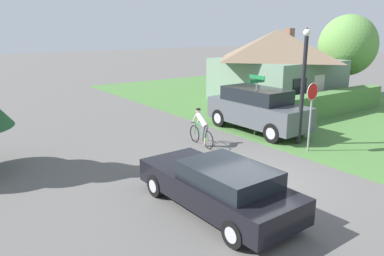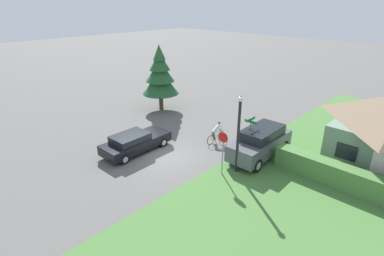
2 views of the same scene
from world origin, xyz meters
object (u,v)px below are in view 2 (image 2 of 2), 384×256
object	(u,v)px
street_name_sign	(250,130)
conifer_tall_near	(160,75)
stop_sign	(223,145)
parked_suv_right	(260,142)
cyclist	(216,133)
sedan_left_lane	(135,142)
street_lamp	(238,131)

from	to	relation	value
street_name_sign	conifer_tall_near	xyz separation A→B (m)	(-10.90, 2.13, 1.34)
stop_sign	street_name_sign	bearing A→B (deg)	-91.54
parked_suv_right	stop_sign	world-z (taller)	stop_sign
cyclist	conifer_tall_near	size ratio (longest dim) A/B	0.30
sedan_left_lane	street_lamp	xyz separation A→B (m)	(6.32, 2.53, 1.91)
sedan_left_lane	parked_suv_right	bearing A→B (deg)	-53.36
parked_suv_right	conifer_tall_near	size ratio (longest dim) A/B	0.85
cyclist	conifer_tall_near	bearing A→B (deg)	81.97
stop_sign	street_name_sign	size ratio (longest dim) A/B	1.00
conifer_tall_near	street_name_sign	bearing A→B (deg)	-11.06
stop_sign	street_lamp	size ratio (longest dim) A/B	0.57
sedan_left_lane	street_lamp	world-z (taller)	street_lamp
cyclist	street_lamp	world-z (taller)	street_lamp
sedan_left_lane	conifer_tall_near	bearing A→B (deg)	35.89
street_lamp	street_name_sign	bearing A→B (deg)	104.04
cyclist	parked_suv_right	size ratio (longest dim) A/B	0.36
parked_suv_right	conifer_tall_near	distance (m)	11.77
sedan_left_lane	cyclist	size ratio (longest dim) A/B	2.67
cyclist	conifer_tall_near	world-z (taller)	conifer_tall_near
stop_sign	street_lamp	world-z (taller)	street_lamp
stop_sign	conifer_tall_near	bearing A→B (deg)	-27.16
street_lamp	conifer_tall_near	size ratio (longest dim) A/B	0.79
sedan_left_lane	cyclist	distance (m)	5.60
cyclist	street_name_sign	bearing A→B (deg)	-88.23
sedan_left_lane	stop_sign	distance (m)	6.25
stop_sign	conifer_tall_near	distance (m)	12.10
street_name_sign	sedan_left_lane	bearing A→B (deg)	-142.03
street_lamp	sedan_left_lane	bearing A→B (deg)	-158.19
conifer_tall_near	cyclist	bearing A→B (deg)	-13.53
sedan_left_lane	parked_suv_right	distance (m)	8.09
sedan_left_lane	cyclist	bearing A→B (deg)	-33.90
street_name_sign	street_lamp	bearing A→B (deg)	-75.96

